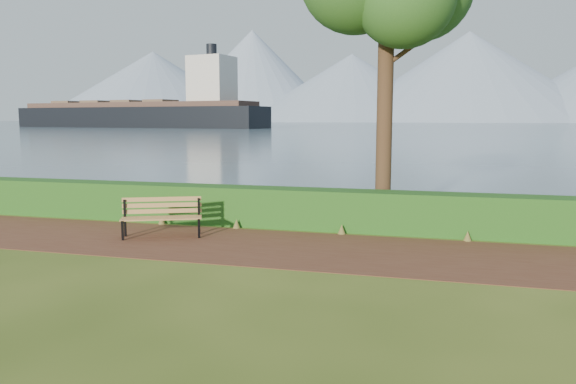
% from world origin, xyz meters
% --- Properties ---
extents(ground, '(140.00, 140.00, 0.00)m').
position_xyz_m(ground, '(0.00, 0.00, 0.00)').
color(ground, '#3C5016').
rests_on(ground, ground).
extents(path, '(40.00, 3.40, 0.01)m').
position_xyz_m(path, '(0.00, 0.30, 0.01)').
color(path, '#582D1E').
rests_on(path, ground).
extents(hedge, '(32.00, 0.85, 1.00)m').
position_xyz_m(hedge, '(0.00, 2.60, 0.50)').
color(hedge, '#144715').
rests_on(hedge, ground).
extents(water, '(700.00, 510.00, 0.00)m').
position_xyz_m(water, '(0.00, 260.00, 0.01)').
color(water, '#415469').
rests_on(water, ground).
extents(mountains, '(585.00, 190.00, 70.00)m').
position_xyz_m(mountains, '(-9.17, 406.05, 27.70)').
color(mountains, '#7E90A9').
rests_on(mountains, ground).
extents(bench, '(1.90, 1.23, 0.93)m').
position_xyz_m(bench, '(-2.45, 0.67, 0.53)').
color(bench, black).
rests_on(bench, ground).
extents(cargo_ship, '(81.21, 25.48, 24.35)m').
position_xyz_m(cargo_ship, '(-78.16, 133.50, 3.63)').
color(cargo_ship, black).
rests_on(cargo_ship, ground).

